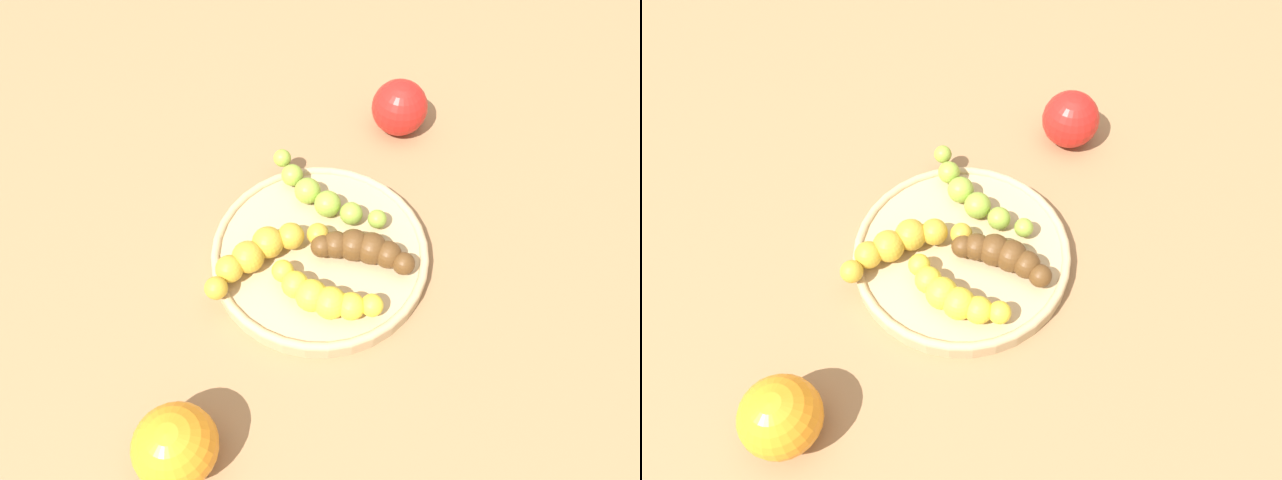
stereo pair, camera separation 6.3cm
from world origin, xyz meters
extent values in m
plane|color=#936D47|center=(0.00, 0.00, 0.00)|extent=(2.40, 2.40, 0.00)
cylinder|color=tan|center=(0.00, 0.00, 0.01)|extent=(0.24, 0.24, 0.02)
torus|color=tan|center=(0.00, 0.00, 0.02)|extent=(0.24, 0.24, 0.01)
sphere|color=#593819|center=(0.05, 0.08, 0.04)|extent=(0.02, 0.02, 0.02)
sphere|color=#593819|center=(0.04, 0.07, 0.04)|extent=(0.03, 0.03, 0.03)
sphere|color=#593819|center=(0.02, 0.05, 0.04)|extent=(0.04, 0.04, 0.04)
sphere|color=#593819|center=(0.02, 0.03, 0.04)|extent=(0.04, 0.04, 0.04)
sphere|color=#593819|center=(0.01, 0.02, 0.04)|extent=(0.03, 0.03, 0.03)
sphere|color=#593819|center=(0.01, 0.00, 0.04)|extent=(0.02, 0.02, 0.02)
sphere|color=#8CAD38|center=(-0.13, -0.01, 0.03)|extent=(0.02, 0.02, 0.02)
sphere|color=#8CAD38|center=(-0.10, -0.01, 0.03)|extent=(0.03, 0.03, 0.03)
sphere|color=#8CAD38|center=(-0.07, 0.01, 0.03)|extent=(0.03, 0.03, 0.03)
sphere|color=#8CAD38|center=(-0.05, 0.02, 0.03)|extent=(0.03, 0.03, 0.03)
sphere|color=#8CAD38|center=(-0.03, 0.04, 0.03)|extent=(0.03, 0.03, 0.03)
sphere|color=#8CAD38|center=(-0.01, 0.07, 0.03)|extent=(0.02, 0.02, 0.02)
sphere|color=gold|center=(-0.01, 0.00, 0.04)|extent=(0.02, 0.02, 0.02)
sphere|color=gold|center=(-0.01, -0.03, 0.04)|extent=(0.03, 0.03, 0.03)
sphere|color=gold|center=(-0.01, -0.05, 0.04)|extent=(0.04, 0.04, 0.04)
sphere|color=gold|center=(0.00, -0.08, 0.04)|extent=(0.04, 0.04, 0.04)
sphere|color=gold|center=(0.01, -0.10, 0.04)|extent=(0.03, 0.03, 0.03)
sphere|color=gold|center=(0.03, -0.12, 0.04)|extent=(0.02, 0.02, 0.02)
sphere|color=yellow|center=(0.03, -0.05, 0.04)|extent=(0.02, 0.02, 0.02)
sphere|color=yellow|center=(0.05, -0.04, 0.04)|extent=(0.03, 0.03, 0.03)
sphere|color=yellow|center=(0.06, -0.03, 0.04)|extent=(0.03, 0.03, 0.03)
sphere|color=yellow|center=(0.08, -0.01, 0.04)|extent=(0.03, 0.03, 0.03)
sphere|color=yellow|center=(0.08, 0.01, 0.04)|extent=(0.03, 0.03, 0.03)
sphere|color=yellow|center=(0.09, 0.03, 0.04)|extent=(0.02, 0.02, 0.02)
sphere|color=orange|center=(0.18, -0.18, 0.04)|extent=(0.08, 0.08, 0.08)
sphere|color=red|center=(-0.17, 0.15, 0.04)|extent=(0.07, 0.07, 0.07)
camera|label=1|loc=(0.34, -0.09, 0.56)|focal=32.61mm
camera|label=2|loc=(0.35, -0.03, 0.56)|focal=32.61mm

